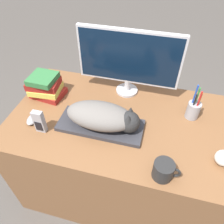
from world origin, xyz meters
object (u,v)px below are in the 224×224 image
object	(u,v)px
coffee_mug	(164,170)
baseball	(223,158)
cat	(105,117)
book_stack	(45,86)
monitor	(129,59)
phone	(39,122)
keyboard	(101,125)
pen_cup	(193,109)
computer_mouse	(33,118)

from	to	relation	value
coffee_mug	baseball	size ratio (longest dim) A/B	1.62
cat	coffee_mug	world-z (taller)	cat
book_stack	monitor	bearing A→B (deg)	19.18
cat	phone	world-z (taller)	cat
keyboard	baseball	xyz separation A→B (m)	(0.63, -0.07, 0.03)
coffee_mug	phone	size ratio (longest dim) A/B	0.91
monitor	book_stack	distance (m)	0.55
cat	pen_cup	xyz separation A→B (m)	(0.47, 0.21, -0.03)
coffee_mug	book_stack	distance (m)	0.88
cat	computer_mouse	distance (m)	0.42
cat	phone	bearing A→B (deg)	-161.96
cat	book_stack	distance (m)	0.48
cat	computer_mouse	size ratio (longest dim) A/B	3.78
cat	pen_cup	distance (m)	0.51
cat	baseball	bearing A→B (deg)	-7.01
phone	book_stack	bearing A→B (deg)	111.22
computer_mouse	phone	xyz separation A→B (m)	(0.08, -0.06, 0.05)
pen_cup	computer_mouse	bearing A→B (deg)	-163.29
computer_mouse	phone	distance (m)	0.11
pen_cup	phone	size ratio (longest dim) A/B	1.60
keyboard	pen_cup	world-z (taller)	pen_cup
keyboard	monitor	size ratio (longest dim) A/B	0.77
monitor	phone	distance (m)	0.62
coffee_mug	baseball	distance (m)	0.30
cat	monitor	world-z (taller)	monitor
coffee_mug	book_stack	xyz separation A→B (m)	(-0.78, 0.39, 0.03)
computer_mouse	book_stack	xyz separation A→B (m)	(-0.03, 0.23, 0.06)
cat	book_stack	bearing A→B (deg)	158.24
phone	baseball	bearing A→B (deg)	2.03
keyboard	cat	xyz separation A→B (m)	(0.03, 0.00, 0.08)
phone	book_stack	distance (m)	0.31
monitor	phone	bearing A→B (deg)	-129.99
keyboard	phone	distance (m)	0.33
pen_cup	book_stack	distance (m)	0.91
monitor	keyboard	bearing A→B (deg)	-102.35
computer_mouse	phone	bearing A→B (deg)	-34.53
keyboard	baseball	distance (m)	0.64
book_stack	phone	bearing A→B (deg)	-68.78
keyboard	cat	bearing A→B (deg)	0.00
baseball	computer_mouse	bearing A→B (deg)	178.67
monitor	coffee_mug	xyz separation A→B (m)	(0.29, -0.57, -0.20)
keyboard	book_stack	size ratio (longest dim) A/B	2.12
keyboard	cat	world-z (taller)	cat
keyboard	coffee_mug	xyz separation A→B (m)	(0.36, -0.22, 0.03)
pen_cup	baseball	distance (m)	0.32
keyboard	coffee_mug	size ratio (longest dim) A/B	3.76
pen_cup	book_stack	bearing A→B (deg)	-177.67
phone	computer_mouse	bearing A→B (deg)	145.47
baseball	phone	world-z (taller)	phone
keyboard	phone	xyz separation A→B (m)	(-0.31, -0.11, 0.06)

